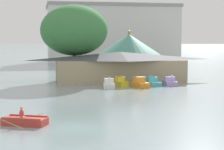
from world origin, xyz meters
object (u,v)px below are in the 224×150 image
at_px(rowboat_with_rower, 25,121).
at_px(pedal_boat_orange, 140,83).
at_px(pedal_boat_cyan, 152,82).
at_px(green_roof_pavilion, 129,52).
at_px(pedal_boat_white, 109,84).
at_px(pedal_boat_lavender, 170,82).
at_px(shoreline_tree_mid, 74,30).
at_px(boathouse, 120,66).
at_px(pedal_boat_yellow, 121,82).
at_px(background_building_block, 112,33).

height_order(rowboat_with_rower, pedal_boat_orange, pedal_boat_orange).
relative_size(pedal_boat_orange, pedal_boat_cyan, 1.07).
bearing_deg(green_roof_pavilion, pedal_boat_white, -111.16).
distance_m(rowboat_with_rower, pedal_boat_lavender, 30.64).
xyz_separation_m(rowboat_with_rower, shoreline_tree_mid, (6.93, 33.41, 7.71)).
bearing_deg(pedal_boat_lavender, rowboat_with_rower, -36.13).
xyz_separation_m(pedal_boat_white, pedal_boat_lavender, (9.07, 1.36, -0.02)).
height_order(pedal_boat_white, boathouse, boathouse).
distance_m(rowboat_with_rower, pedal_boat_yellow, 27.39).
distance_m(boathouse, background_building_block, 61.40).
height_order(pedal_boat_white, background_building_block, background_building_block).
relative_size(rowboat_with_rower, pedal_boat_orange, 1.16).
xyz_separation_m(pedal_boat_white, pedal_boat_yellow, (2.06, 2.13, 0.01)).
distance_m(pedal_boat_yellow, pedal_boat_lavender, 7.05).
bearing_deg(pedal_boat_white, shoreline_tree_mid, -153.41).
distance_m(pedal_boat_white, pedal_boat_cyan, 6.67).
bearing_deg(pedal_boat_lavender, green_roof_pavilion, -170.02).
bearing_deg(boathouse, background_building_block, 80.41).
relative_size(pedal_boat_cyan, background_building_block, 0.07).
distance_m(pedal_boat_cyan, boathouse, 7.49).
xyz_separation_m(pedal_boat_lavender, shoreline_tree_mid, (-12.66, 9.84, 7.52)).
bearing_deg(pedal_boat_orange, shoreline_tree_mid, -157.14).
relative_size(pedal_boat_orange, background_building_block, 0.08).
bearing_deg(rowboat_with_rower, boathouse, 90.70).
bearing_deg(pedal_boat_orange, green_roof_pavilion, 158.97).
height_order(pedal_boat_yellow, shoreline_tree_mid, shoreline_tree_mid).
height_order(pedal_boat_yellow, pedal_boat_cyan, pedal_boat_yellow).
relative_size(pedal_boat_yellow, background_building_block, 0.07).
relative_size(pedal_boat_white, pedal_boat_cyan, 0.99).
bearing_deg(pedal_boat_cyan, green_roof_pavilion, 169.45).
relative_size(pedal_boat_yellow, shoreline_tree_mid, 0.24).
relative_size(green_roof_pavilion, background_building_block, 0.29).
bearing_deg(boathouse, pedal_boat_white, -111.94).
distance_m(pedal_boat_yellow, background_building_block, 67.54).
height_order(pedal_boat_orange, pedal_boat_lavender, pedal_boat_orange).
relative_size(shoreline_tree_mid, background_building_block, 0.31).
xyz_separation_m(boathouse, background_building_block, (10.17, 60.23, 6.28)).
bearing_deg(green_roof_pavilion, pedal_boat_cyan, -92.23).
relative_size(pedal_boat_white, shoreline_tree_mid, 0.24).
bearing_deg(pedal_boat_white, pedal_boat_lavender, 107.33).
xyz_separation_m(shoreline_tree_mid, background_building_block, (16.98, 57.01, 0.69)).
height_order(pedal_boat_lavender, shoreline_tree_mid, shoreline_tree_mid).
bearing_deg(green_roof_pavilion, shoreline_tree_mid, -145.87).
bearing_deg(pedal_boat_yellow, pedal_boat_white, -57.13).
xyz_separation_m(rowboat_with_rower, pedal_boat_cyan, (17.01, 23.73, 0.21)).
height_order(rowboat_with_rower, pedal_boat_yellow, pedal_boat_yellow).
bearing_deg(green_roof_pavilion, background_building_block, 82.86).
bearing_deg(pedal_boat_cyan, boathouse, -161.36).
xyz_separation_m(pedal_boat_lavender, green_roof_pavilion, (-1.91, 17.13, 3.84)).
xyz_separation_m(pedal_boat_yellow, pedal_boat_lavender, (7.01, -0.77, -0.03)).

